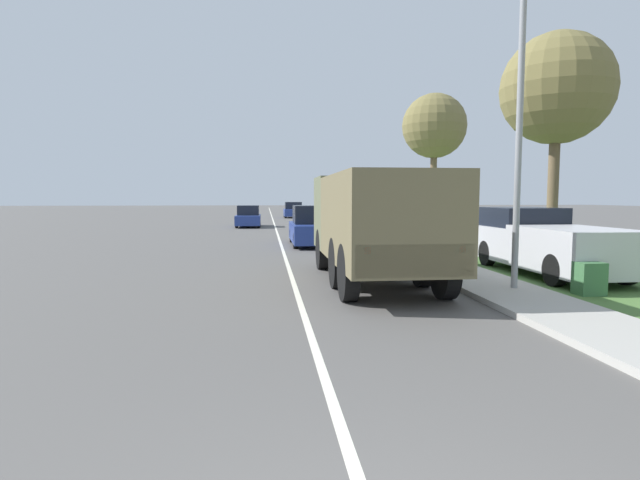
# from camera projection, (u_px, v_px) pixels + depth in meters

# --- Properties ---
(ground_plane) EXTENTS (180.00, 180.00, 0.00)m
(ground_plane) POSITION_uv_depth(u_px,v_px,m) (274.00, 222.00, 41.72)
(ground_plane) COLOR #565451
(lane_centre_stripe) EXTENTS (0.12, 120.00, 0.00)m
(lane_centre_stripe) POSITION_uv_depth(u_px,v_px,m) (274.00, 222.00, 41.72)
(lane_centre_stripe) COLOR silver
(lane_centre_stripe) RESTS_ON ground
(sidewalk_right) EXTENTS (1.80, 120.00, 0.12)m
(sidewalk_right) POSITION_uv_depth(u_px,v_px,m) (327.00, 221.00, 42.20)
(sidewalk_right) COLOR #ADAAA3
(sidewalk_right) RESTS_ON ground
(grass_strip_right) EXTENTS (7.00, 120.00, 0.02)m
(grass_strip_right) POSITION_uv_depth(u_px,v_px,m) (378.00, 222.00, 42.68)
(grass_strip_right) COLOR #4C7538
(grass_strip_right) RESTS_ON ground
(military_truck) EXTENTS (2.32, 6.87, 2.69)m
(military_truck) POSITION_uv_depth(u_px,v_px,m) (374.00, 220.00, 12.25)
(military_truck) COLOR #606647
(military_truck) RESTS_ON ground
(car_nearest_ahead) EXTENTS (1.92, 4.57, 1.74)m
(car_nearest_ahead) POSITION_uv_depth(u_px,v_px,m) (313.00, 228.00, 21.94)
(car_nearest_ahead) COLOR navy
(car_nearest_ahead) RESTS_ON ground
(car_second_ahead) EXTENTS (1.70, 4.41, 1.53)m
(car_second_ahead) POSITION_uv_depth(u_px,v_px,m) (248.00, 217.00, 35.54)
(car_second_ahead) COLOR navy
(car_second_ahead) RESTS_ON ground
(car_third_ahead) EXTENTS (1.91, 3.97, 1.61)m
(car_third_ahead) POSITION_uv_depth(u_px,v_px,m) (293.00, 211.00, 51.60)
(car_third_ahead) COLOR navy
(car_third_ahead) RESTS_ON ground
(pickup_truck) EXTENTS (2.04, 5.46, 1.78)m
(pickup_truck) POSITION_uv_depth(u_px,v_px,m) (545.00, 242.00, 13.71)
(pickup_truck) COLOR silver
(pickup_truck) RESTS_ON grass_strip_right
(lamp_post) EXTENTS (1.69, 0.24, 7.82)m
(lamp_post) POSITION_uv_depth(u_px,v_px,m) (513.00, 73.00, 10.54)
(lamp_post) COLOR gray
(lamp_post) RESTS_ON sidewalk_right
(tree_mid_right) EXTENTS (3.83, 3.83, 7.77)m
(tree_mid_right) POSITION_uv_depth(u_px,v_px,m) (557.00, 90.00, 17.32)
(tree_mid_right) COLOR brown
(tree_mid_right) RESTS_ON grass_strip_right
(tree_far_right) EXTENTS (3.63, 3.63, 7.93)m
(tree_far_right) POSITION_uv_depth(u_px,v_px,m) (434.00, 127.00, 28.22)
(tree_far_right) COLOR brown
(tree_far_right) RESTS_ON grass_strip_right
(utility_box) EXTENTS (0.55, 0.45, 0.70)m
(utility_box) POSITION_uv_depth(u_px,v_px,m) (589.00, 278.00, 10.65)
(utility_box) COLOR #3D7042
(utility_box) RESTS_ON grass_strip_right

